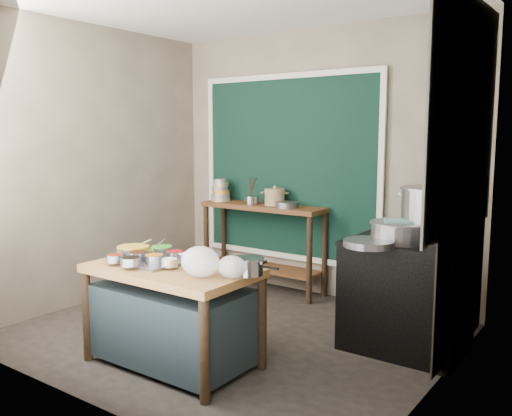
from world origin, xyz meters
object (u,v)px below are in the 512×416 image
Objects in this scene: prep_table at (173,316)px; steamer at (400,232)px; yellow_basin at (133,252)px; saucepan at (249,266)px; back_counter at (263,247)px; stove_block at (406,297)px; utensil_cup at (252,200)px; condiment_tray at (149,261)px; stock_pot at (434,214)px; ceramic_crock at (275,198)px.

steamer reaches higher than prep_table.
yellow_basin is 1.04m from saucepan.
stove_block is (1.90, -0.73, -0.05)m from back_counter.
steamer is at bearing -20.55° from utensil_cup.
utensil_cup reaches higher than condiment_tray.
stock_pot is (0.15, 0.13, 0.67)m from stove_block.
saucepan is 2.25m from utensil_cup.
steamer is at bearing -23.12° from back_counter.
utensil_cup is at bearing 161.45° from stove_block.
stock_pot is (2.16, -0.54, 0.10)m from utensil_cup.
saucepan is 2.20m from ceramic_crock.
prep_table is 2.21m from ceramic_crock.
yellow_basin is 2.05m from ceramic_crock.
back_counter is at bearing 26.13° from utensil_cup.
utensil_cup reaches higher than back_counter.
condiment_tray is (0.38, -2.04, 0.29)m from back_counter.
saucepan is at bearing -123.60° from stock_pot.
ceramic_crock is (-1.76, 0.76, 0.60)m from stove_block.
back_counter is 2.10m from condiment_tray.
utensil_cup is at bearing -153.87° from back_counter.
ceramic_crock reaches higher than prep_table.
back_counter reaches higher than saucepan.
ceramic_crock is (0.14, 0.03, 0.55)m from back_counter.
steamer reaches higher than back_counter.
stock_pot reaches higher than stove_block.
ceramic_crock reaches higher than yellow_basin.
prep_table is 2.19m from utensil_cup.
steamer reaches higher than condiment_tray.
utensil_cup is (-0.71, 1.98, 0.62)m from prep_table.
stock_pot is at bearing -16.22° from back_counter.
back_counter is 1.61× the size of stove_block.
back_counter is 6.11× the size of ceramic_crock.
back_counter is at bearing 156.88° from steamer.
utensil_cup is at bearing 109.57° from prep_table.
back_counter is 2.69× the size of stock_pot.
prep_table is 2.49× the size of condiment_tray.
yellow_basin is (-0.22, 0.04, 0.04)m from condiment_tray.
back_counter is 5.83× the size of yellow_basin.
stove_block is 1.41m from saucepan.
prep_table is 2.32× the size of stock_pot.
utensil_cup is (-2.01, 0.68, 0.57)m from stove_block.
saucepan is 0.93× the size of ceramic_crock.
ceramic_crock is at bearing 156.69° from stove_block.
saucepan is at bearing 13.59° from prep_table.
ceramic_crock is 0.49× the size of steamer.
stock_pot reaches higher than saucepan.
ceramic_crock reaches higher than stove_block.
condiment_tray is 1.94m from steamer.
condiment_tray is 0.93× the size of stock_pot.
utensil_cup reaches higher than stove_block.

